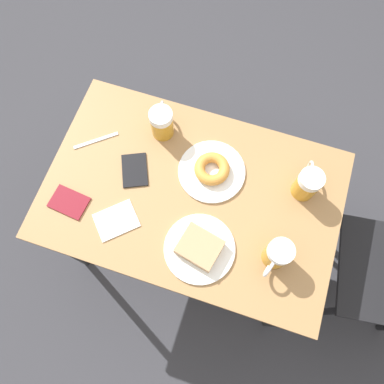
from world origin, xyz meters
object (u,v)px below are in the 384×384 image
Objects in this scene: passport_far_edge at (135,170)px; plate_with_cake at (200,248)px; fork at (96,140)px; passport_near_edge at (69,202)px; beer_mug_center at (277,255)px; plate_with_donut at (212,170)px; beer_mug_right at (307,183)px; beer_mug_left at (162,122)px; napkin_folded at (116,220)px.

plate_with_cake is at bearing 57.31° from passport_far_edge.
passport_near_edge reaches higher than fork.
passport_near_edge is at bearing -87.32° from beer_mug_center.
passport_near_edge is at bearing -58.81° from plate_with_donut.
beer_mug_center is 0.27m from beer_mug_right.
plate_with_donut is 0.33m from beer_mug_right.
beer_mug_left is at bearing 117.60° from fork.
napkin_folded is at bearing -90.78° from plate_with_cake.
plate_with_cake reaches higher than plate_with_donut.
passport_near_edge reaches higher than napkin_folded.
passport_far_edge is at bearing -105.30° from beer_mug_center.
beer_mug_left is 0.43m from passport_near_edge.
beer_mug_left reaches higher than passport_far_edge.
plate_with_donut is 1.39× the size of napkin_folded.
plate_with_cake is 0.36m from passport_far_edge.
plate_with_donut is at bearing 121.19° from passport_near_edge.
plate_with_cake is 0.30m from napkin_folded.
plate_with_donut reaches higher than napkin_folded.
beer_mug_center is 0.93× the size of passport_near_edge.
napkin_folded is 1.25× the size of fork.
beer_mug_left is 0.91× the size of fork.
beer_mug_right reaches higher than napkin_folded.
beer_mug_right reaches higher than plate_with_donut.
beer_mug_right is at bearing 93.66° from fork.
beer_mug_center is at bearing 56.67° from beer_mug_left.
plate_with_donut is 1.90× the size of beer_mug_left.
plate_with_cake reaches higher than passport_far_edge.
beer_mug_left is (-0.10, -0.22, 0.05)m from plate_with_donut.
plate_with_donut is (-0.28, -0.04, -0.00)m from plate_with_cake.
plate_with_cake is at bearing 61.48° from fork.
beer_mug_center reaches higher than plate_with_donut.
napkin_folded is 0.19m from passport_far_edge.
passport_far_edge is at bearing -122.69° from plate_with_cake.
beer_mug_left is 0.26m from fork.
plate_with_donut is 0.37m from beer_mug_center.
beer_mug_right is (0.07, 0.54, 0.00)m from beer_mug_left.
beer_mug_center is at bearing 50.95° from plate_with_donut.
beer_mug_right is at bearing 171.65° from beer_mug_center.
passport_near_edge is 0.89× the size of passport_far_edge.
passport_near_edge is (0.26, -0.43, -0.01)m from plate_with_donut.
plate_with_cake is at bearing 34.86° from beer_mug_left.
beer_mug_left reaches higher than napkin_folded.
beer_mug_right is at bearing 96.13° from plate_with_donut.
beer_mug_right is (-0.31, 0.28, 0.05)m from plate_with_cake.
passport_far_edge is at bearing -13.27° from beer_mug_left.
beer_mug_center is at bearing 94.56° from napkin_folded.
beer_mug_right reaches higher than fork.
plate_with_donut is 0.27m from passport_far_edge.
beer_mug_center is 0.83× the size of passport_far_edge.
plate_with_cake reaches higher than passport_near_edge.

